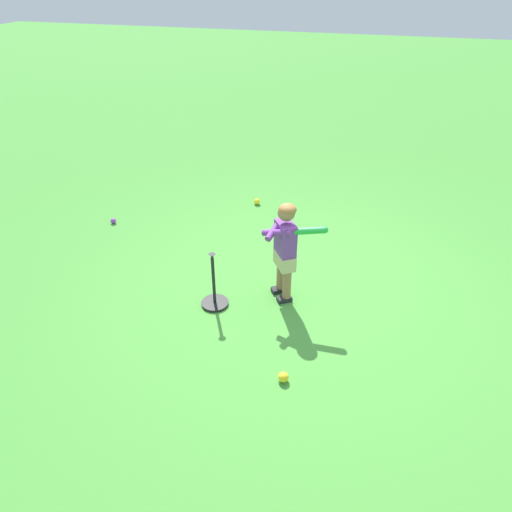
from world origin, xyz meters
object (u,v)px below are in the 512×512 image
(batting_tee, at_px, (215,296))
(play_ball_far_left, at_px, (113,221))
(play_ball_near_batter, at_px, (283,377))
(child_batter, at_px, (286,244))
(play_ball_center_lawn, at_px, (257,201))

(batting_tee, bearing_deg, play_ball_far_left, 56.80)
(play_ball_near_batter, height_order, batting_tee, batting_tee)
(play_ball_far_left, relative_size, play_ball_near_batter, 0.79)
(child_batter, relative_size, batting_tee, 1.74)
(child_batter, bearing_deg, play_ball_near_batter, -167.04)
(child_batter, distance_m, play_ball_far_left, 2.80)
(play_ball_center_lawn, distance_m, play_ball_near_batter, 3.35)
(batting_tee, bearing_deg, child_batter, -63.20)
(batting_tee, bearing_deg, play_ball_center_lawn, 5.19)
(play_ball_far_left, height_order, batting_tee, batting_tee)
(play_ball_center_lawn, bearing_deg, play_ball_near_batter, -160.31)
(child_batter, height_order, play_ball_far_left, child_batter)
(child_batter, xyz_separation_m, batting_tee, (-0.33, 0.65, -0.55))
(play_ball_center_lawn, bearing_deg, play_ball_far_left, 122.39)
(child_batter, bearing_deg, play_ball_center_lawn, 23.28)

